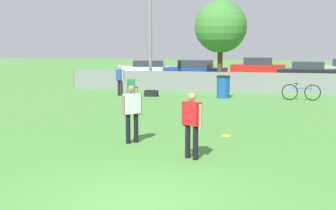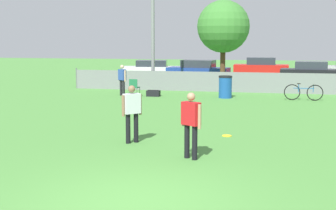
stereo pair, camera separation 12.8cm
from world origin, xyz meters
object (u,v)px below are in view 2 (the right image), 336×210
frisbee_disc (227,136)px  parked_car_red (261,67)px  gear_bag_sideline (153,93)px  parked_car_white (152,69)px  player_thrower_red (191,120)px  spectator_in_blue (122,78)px  parked_car_dark (311,72)px  tree_near_pole (223,27)px  trash_bin (225,87)px  parked_car_blue (198,70)px  bicycle_sideline (304,92)px  player_receiver_white (132,110)px  folding_chair_sideline (134,86)px

frisbee_disc → parked_car_red: (0.23, 23.73, 0.70)m
gear_bag_sideline → parked_car_white: bearing=105.3°
gear_bag_sideline → player_thrower_red: bearing=-71.2°
parked_car_white → spectator_in_blue: bearing=-92.2°
frisbee_disc → parked_car_dark: (3.71, 19.55, 0.66)m
tree_near_pole → trash_bin: tree_near_pole is taller
parked_car_white → parked_car_blue: parked_car_blue is taller
parked_car_red → parked_car_dark: parked_car_red is taller
tree_near_pole → bicycle_sideline: tree_near_pole is taller
spectator_in_blue → gear_bag_sideline: size_ratio=2.37×
player_thrower_red → parked_car_white: size_ratio=0.35×
parked_car_white → parked_car_red: size_ratio=1.10×
frisbee_disc → parked_car_white: bearing=110.7°
player_receiver_white → player_thrower_red: bearing=-82.5°
parked_car_dark → trash_bin: bearing=-110.8°
parked_car_white → parked_car_dark: bearing=-16.7°
parked_car_blue → parked_car_dark: 7.75m
player_receiver_white → parked_car_red: bearing=37.3°
parked_car_blue → tree_near_pole: bearing=-55.1°
player_receiver_white → frisbee_disc: player_receiver_white is taller
folding_chair_sideline → gear_bag_sideline: size_ratio=1.34×
player_thrower_red → bicycle_sideline: size_ratio=0.89×
tree_near_pole → parked_car_blue: size_ratio=1.17×
tree_near_pole → parked_car_blue: 5.37m
tree_near_pole → trash_bin: size_ratio=4.82×
player_thrower_red → trash_bin: bearing=125.2°
parked_car_dark → gear_bag_sideline: bearing=-124.8°
folding_chair_sideline → parked_car_red: size_ratio=0.21×
tree_near_pole → parked_car_red: size_ratio=1.26×
frisbee_disc → trash_bin: size_ratio=0.26×
player_thrower_red → trash_bin: 12.17m
bicycle_sideline → gear_bag_sideline: (-7.34, -0.03, -0.24)m
player_thrower_red → parked_car_white: 24.90m
parked_car_blue → parked_car_dark: size_ratio=1.09×
parked_car_blue → parked_car_red: 6.13m
parked_car_blue → parked_car_dark: bearing=7.4°
tree_near_pole → gear_bag_sideline: bearing=-113.9°
folding_chair_sideline → parked_car_white: (-2.31, 12.09, 0.12)m
parked_car_red → player_receiver_white: bearing=-95.9°
tree_near_pole → frisbee_disc: tree_near_pole is taller
bicycle_sideline → trash_bin: size_ratio=1.64×
player_thrower_red → folding_chair_sideline: (-5.02, 11.70, -0.41)m
parked_car_red → bicycle_sideline: bearing=-80.2°
player_thrower_red → frisbee_disc: player_thrower_red is taller
player_thrower_red → parked_car_blue: player_thrower_red is taller
frisbee_disc → folding_chair_sideline: (-5.59, 8.83, 0.51)m
player_thrower_red → folding_chair_sideline: bearing=146.2°
spectator_in_blue → parked_car_blue: (2.25, 10.30, -0.23)m
tree_near_pole → parked_car_white: (-6.04, 5.49, -3.00)m
trash_bin → parked_car_white: bearing=120.5°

